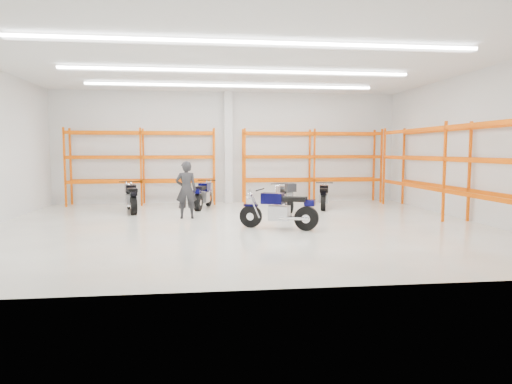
{
  "coord_description": "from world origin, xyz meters",
  "views": [
    {
      "loc": [
        -1.13,
        -12.79,
        2.15
      ],
      "look_at": [
        0.49,
        0.5,
        0.91
      ],
      "focal_mm": 32.0,
      "sensor_mm": 36.0,
      "label": 1
    }
  ],
  "objects": [
    {
      "name": "ground",
      "position": [
        0.0,
        0.0,
        0.0
      ],
      "size": [
        14.0,
        14.0,
        0.0
      ],
      "primitive_type": "plane",
      "color": "beige",
      "rests_on": "ground"
    },
    {
      "name": "motorcycle_back_a",
      "position": [
        -3.51,
        3.22,
        0.49
      ],
      "size": [
        0.81,
        2.1,
        1.04
      ],
      "color": "black",
      "rests_on": "ground"
    },
    {
      "name": "structural_column",
      "position": [
        0.0,
        5.82,
        2.25
      ],
      "size": [
        0.32,
        0.32,
        4.5
      ],
      "primitive_type": "cube",
      "color": "white",
      "rests_on": "ground"
    },
    {
      "name": "pallet_racking_back_left",
      "position": [
        -3.4,
        5.48,
        1.79
      ],
      "size": [
        5.67,
        0.87,
        3.0
      ],
      "color": "#F55C00",
      "rests_on": "ground"
    },
    {
      "name": "motorcycle_main",
      "position": [
        1.05,
        -0.69,
        0.51
      ],
      "size": [
        2.07,
        1.1,
        1.08
      ],
      "color": "black",
      "rests_on": "ground"
    },
    {
      "name": "room_shell",
      "position": [
        0.0,
        0.03,
        3.28
      ],
      "size": [
        14.02,
        12.02,
        4.51
      ],
      "color": "silver",
      "rests_on": "ground"
    },
    {
      "name": "standing_man",
      "position": [
        -1.59,
        1.6,
        0.9
      ],
      "size": [
        0.68,
        0.46,
        1.81
      ],
      "primitive_type": "imported",
      "rotation": [
        0.0,
        0.0,
        3.19
      ],
      "color": "black",
      "rests_on": "ground"
    },
    {
      "name": "motorcycle_back_c",
      "position": [
        1.78,
        2.88,
        0.49
      ],
      "size": [
        0.64,
        2.0,
        1.03
      ],
      "color": "black",
      "rests_on": "ground"
    },
    {
      "name": "pallet_racking_side",
      "position": [
        6.48,
        0.0,
        1.81
      ],
      "size": [
        0.87,
        9.07,
        3.0
      ],
      "color": "#F55C00",
      "rests_on": "ground"
    },
    {
      "name": "motorcycle_back_d",
      "position": [
        3.33,
        3.37,
        0.44
      ],
      "size": [
        0.83,
        1.86,
        0.94
      ],
      "color": "black",
      "rests_on": "ground"
    },
    {
      "name": "pallet_racking_back_right",
      "position": [
        3.4,
        5.48,
        1.79
      ],
      "size": [
        5.67,
        0.87,
        3.0
      ],
      "color": "#F55C00",
      "rests_on": "ground"
    },
    {
      "name": "motorcycle_back_b",
      "position": [
        -1.07,
        3.91,
        0.48
      ],
      "size": [
        0.88,
        2.06,
        1.03
      ],
      "color": "black",
      "rests_on": "ground"
    }
  ]
}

